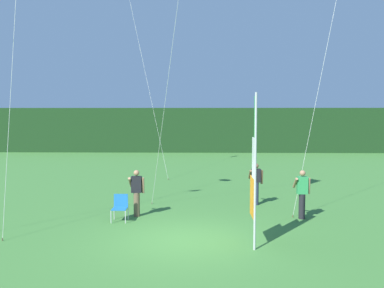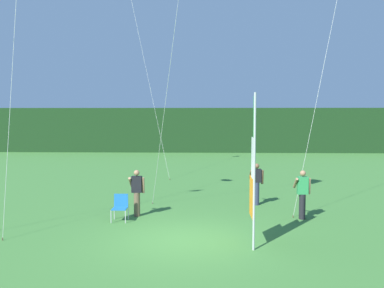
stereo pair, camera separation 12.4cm
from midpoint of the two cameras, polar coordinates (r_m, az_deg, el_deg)
ground_plane at (r=11.88m, az=-1.69°, el=-13.46°), size 120.00×120.00×0.00m
distant_treeline at (r=38.69m, az=0.47°, el=2.02°), size 80.00×2.40×4.20m
banner_flag at (r=11.01m, az=8.44°, el=-4.20°), size 0.06×1.03×4.18m
person_near_banner at (r=14.42m, az=-8.10°, el=-6.71°), size 0.55×0.48×1.65m
person_mid_field at (r=16.24m, az=8.84°, el=-5.46°), size 0.55×0.48×1.66m
person_far_left at (r=14.43m, az=15.11°, el=-6.72°), size 0.55×0.48×1.69m
folding_chair at (r=14.00m, az=-10.40°, el=-8.61°), size 0.51×0.51×0.89m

